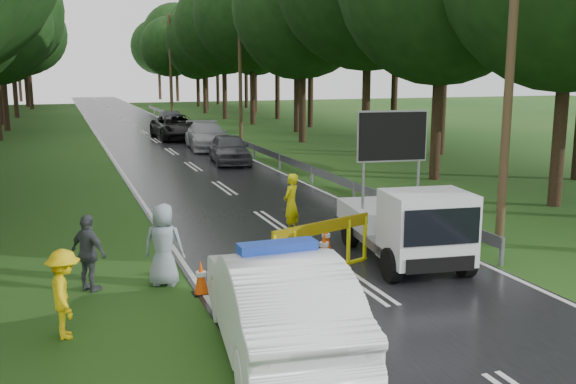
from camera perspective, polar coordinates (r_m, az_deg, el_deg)
name	(u,v)px	position (r m, az deg, el deg)	size (l,w,h in m)	color
ground	(360,283)	(14.18, 6.42, -8.07)	(160.00, 160.00, 0.00)	#194413
road	(156,141)	(42.68, -11.68, 4.49)	(7.00, 140.00, 0.02)	black
guardrail	(212,131)	(42.98, -6.74, 5.40)	(0.12, 60.06, 0.70)	gray
utility_pole_near	(511,50)	(17.94, 19.23, 11.81)	(1.40, 0.24, 10.00)	#4E3C24
utility_pole_mid	(240,61)	(41.54, -4.29, 11.50)	(1.40, 0.24, 10.00)	#4E3C24
utility_pole_far	(170,64)	(66.95, -10.41, 11.10)	(1.40, 0.24, 10.00)	#4E3C24
police_sedan	(278,302)	(10.58, -0.93, -9.77)	(2.41, 5.36, 1.88)	white
work_truck	(407,224)	(15.52, 10.57, -2.83)	(2.50, 4.65, 3.54)	gray
barrier	(322,234)	(14.60, 3.08, -3.74)	(2.75, 1.03, 1.20)	#D6DB0B
officer	(291,204)	(18.04, 0.27, -1.05)	(0.63, 0.41, 1.72)	#F0EB0D
civilian	(410,236)	(15.06, 10.78, -3.85)	(0.79, 0.61, 1.62)	#18279E
bystander_left	(65,294)	(11.80, -19.25, -8.55)	(1.01, 0.58, 1.57)	yellow
bystander_mid	(89,253)	(14.03, -17.30, -5.20)	(0.96, 0.40, 1.64)	#414449
bystander_right	(164,245)	(14.00, -11.00, -4.62)	(0.88, 0.57, 1.79)	#8898A4
queue_car_first	(229,149)	(31.75, -5.23, 3.85)	(1.73, 4.29, 1.46)	#42454A
queue_car_second	(207,136)	(37.60, -7.20, 4.97)	(2.18, 5.36, 1.55)	#A0A3A8
queue_car_third	(176,127)	(43.31, -9.90, 5.70)	(2.68, 5.81, 1.61)	black
queue_car_fourth	(171,120)	(52.11, -10.35, 6.35)	(1.36, 3.90, 1.28)	#3B3D42
cone_near_left	(324,365)	(9.69, 3.23, -15.06)	(0.34, 0.34, 0.73)	black
cone_center	(324,248)	(15.40, 3.21, -4.99)	(0.37, 0.37, 0.79)	black
cone_far	(326,239)	(16.36, 3.40, -4.15)	(0.34, 0.34, 0.73)	black
cone_left_mid	(201,278)	(13.45, -7.75, -7.56)	(0.35, 0.35, 0.74)	black
cone_right	(385,222)	(18.45, 8.65, -2.62)	(0.31, 0.31, 0.66)	black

